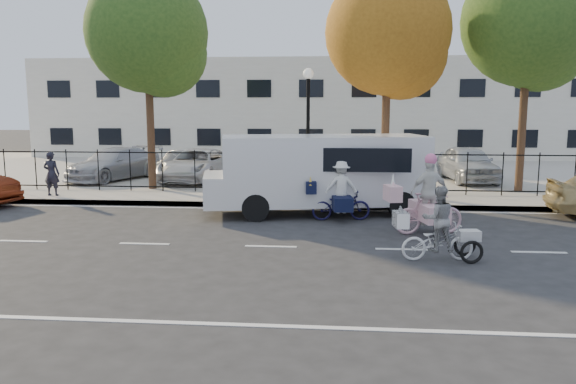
# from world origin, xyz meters

# --- Properties ---
(ground) EXTENTS (120.00, 120.00, 0.00)m
(ground) POSITION_xyz_m (0.00, 0.00, 0.00)
(ground) COLOR #333334
(road_markings) EXTENTS (60.00, 9.52, 0.01)m
(road_markings) POSITION_xyz_m (0.00, 0.00, 0.01)
(road_markings) COLOR silver
(road_markings) RESTS_ON ground
(curb) EXTENTS (60.00, 0.10, 0.15)m
(curb) POSITION_xyz_m (0.00, 5.05, 0.07)
(curb) COLOR #A8A399
(curb) RESTS_ON ground
(sidewalk) EXTENTS (60.00, 2.20, 0.15)m
(sidewalk) POSITION_xyz_m (0.00, 6.10, 0.07)
(sidewalk) COLOR #A8A399
(sidewalk) RESTS_ON ground
(parking_lot) EXTENTS (60.00, 15.60, 0.15)m
(parking_lot) POSITION_xyz_m (0.00, 15.00, 0.07)
(parking_lot) COLOR #A8A399
(parking_lot) RESTS_ON ground
(iron_fence) EXTENTS (58.00, 0.06, 1.50)m
(iron_fence) POSITION_xyz_m (0.00, 7.20, 0.90)
(iron_fence) COLOR black
(iron_fence) RESTS_ON sidewalk
(building) EXTENTS (34.00, 10.00, 6.00)m
(building) POSITION_xyz_m (0.00, 25.00, 3.00)
(building) COLOR silver
(building) RESTS_ON ground
(lamppost) EXTENTS (0.36, 0.36, 4.33)m
(lamppost) POSITION_xyz_m (0.50, 6.80, 3.11)
(lamppost) COLOR black
(lamppost) RESTS_ON sidewalk
(street_sign) EXTENTS (0.85, 0.06, 1.80)m
(street_sign) POSITION_xyz_m (-1.85, 6.80, 1.42)
(street_sign) COLOR black
(street_sign) RESTS_ON sidewalk
(zebra_trike) EXTENTS (1.85, 0.80, 1.58)m
(zebra_trike) POSITION_xyz_m (3.63, -0.83, 0.61)
(zebra_trike) COLOR white
(zebra_trike) RESTS_ON ground
(unicorn_bike) EXTENTS (2.09, 1.49, 2.06)m
(unicorn_bike) POSITION_xyz_m (3.79, 1.62, 0.76)
(unicorn_bike) COLOR beige
(unicorn_bike) RESTS_ON ground
(bull_bike) EXTENTS (1.89, 1.31, 1.72)m
(bull_bike) POSITION_xyz_m (1.60, 3.20, 0.69)
(bull_bike) COLOR #131038
(bull_bike) RESTS_ON ground
(white_van) EXTENTS (6.95, 3.39, 2.34)m
(white_van) POSITION_xyz_m (0.98, 4.24, 1.29)
(white_van) COLOR white
(white_van) RESTS_ON ground
(pedestrian) EXTENTS (0.56, 0.37, 1.52)m
(pedestrian) POSITION_xyz_m (-8.29, 5.86, 0.91)
(pedestrian) COLOR black
(pedestrian) RESTS_ON sidewalk
(lot_car_a) EXTENTS (3.42, 4.92, 1.32)m
(lot_car_a) POSITION_xyz_m (-7.82, 10.20, 0.81)
(lot_car_a) COLOR #B0B2B8
(lot_car_a) RESTS_ON parking_lot
(lot_car_b) EXTENTS (2.70, 4.92, 1.31)m
(lot_car_b) POSITION_xyz_m (-4.24, 10.13, 0.80)
(lot_car_b) COLOR silver
(lot_car_b) RESTS_ON parking_lot
(lot_car_c) EXTENTS (1.72, 3.68, 1.17)m
(lot_car_c) POSITION_xyz_m (-5.06, 10.87, 0.73)
(lot_car_c) COLOR #52565B
(lot_car_c) RESTS_ON parking_lot
(lot_car_d) EXTENTS (2.08, 4.40, 1.45)m
(lot_car_d) POSITION_xyz_m (6.87, 10.98, 0.88)
(lot_car_d) COLOR #B5BABE
(lot_car_d) RESTS_ON parking_lot
(tree_west) EXTENTS (4.40, 4.40, 8.06)m
(tree_west) POSITION_xyz_m (-5.24, 7.85, 5.65)
(tree_west) COLOR #442D1D
(tree_west) RESTS_ON ground
(tree_mid) EXTENTS (4.27, 4.27, 7.83)m
(tree_mid) POSITION_xyz_m (3.31, 7.36, 5.48)
(tree_mid) COLOR #442D1D
(tree_mid) RESTS_ON ground
(tree_east) EXTENTS (4.63, 4.63, 8.49)m
(tree_east) POSITION_xyz_m (8.21, 8.26, 5.95)
(tree_east) COLOR #442D1D
(tree_east) RESTS_ON ground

